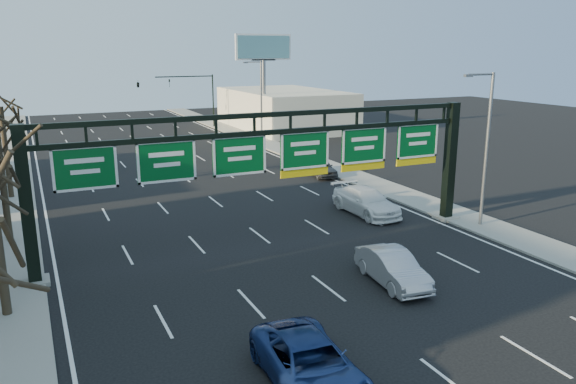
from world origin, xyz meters
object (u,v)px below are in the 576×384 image
car_silver_sedan (392,268)px  car_white_wagon (366,201)px  sign_gantry (276,161)px  car_blue_suv (310,365)px

car_silver_sedan → car_white_wagon: size_ratio=0.81×
sign_gantry → car_white_wagon: sign_gantry is taller
car_blue_suv → car_white_wagon: (11.99, 15.44, 0.06)m
car_blue_suv → sign_gantry: bearing=74.6°
sign_gantry → car_blue_suv: bearing=-109.3°
car_blue_suv → car_silver_sedan: (7.02, 5.54, -0.00)m
sign_gantry → car_white_wagon: 9.12m
sign_gantry → car_white_wagon: size_ratio=4.36×
car_silver_sedan → car_white_wagon: (4.98, 9.90, 0.07)m
car_silver_sedan → car_blue_suv: bearing=-136.1°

